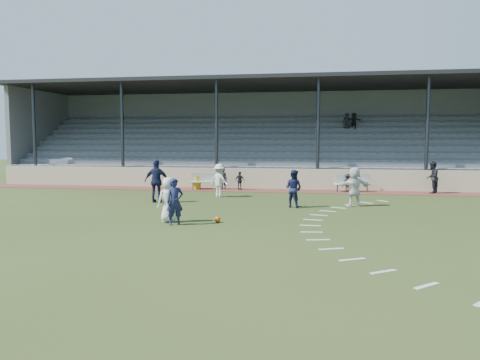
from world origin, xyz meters
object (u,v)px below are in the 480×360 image
Objects in this scene: trash_bin at (197,182)px; official at (432,177)px; football at (217,219)px; player_white_lead at (169,200)px; player_navy_lead at (175,202)px; bench_right at (352,181)px; bench_left at (208,179)px.

trash_bin is 13.10m from official.
player_white_lead reaches higher than football.
player_white_lead reaches higher than trash_bin.
player_navy_lead is 0.93× the size of official.
football is at bearing -131.68° from bench_right.
player_white_lead is 0.93× the size of official.
player_white_lead is at bearing -172.74° from football.
player_navy_lead is 15.62m from official.
player_navy_lead is at bearing -15.36° from official.
official is (10.83, 11.25, 0.08)m from player_navy_lead.
player_navy_lead is (2.26, -11.30, 0.40)m from trash_bin.
bench_left is 12.39m from official.
official is at bearing -15.94° from bench_left.
official is (9.50, 10.54, 0.77)m from football.
football is at bearing 151.36° from player_white_lead.
official is (11.21, 10.76, 0.08)m from player_white_lead.
official is at bearing 47.99° from football.
player_navy_lead is at bearing -151.97° from football.
bench_left is at bearing 105.35° from football.
bench_left reaches higher than football.
football is (3.59, -10.60, -0.30)m from trash_bin.
trash_bin is at bearing -116.04° from player_white_lead.
bench_right is at bearing 63.56° from football.
bench_right reaches higher than trash_bin.
bench_right is (8.21, 0.18, 0.00)m from bench_left.
bench_left is 11.34m from player_navy_lead.
bench_left is at bearing -119.66° from player_white_lead.
bench_left reaches higher than trash_bin.
trash_bin is at bearing 71.14° from player_navy_lead.
trash_bin is 11.19m from football.
bench_right is 1.18× the size of official.
bench_right is at bearing 29.57° from player_navy_lead.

